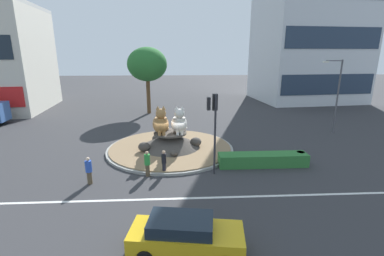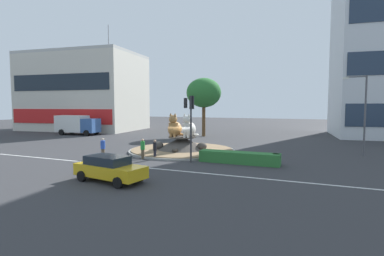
{
  "view_description": "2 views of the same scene",
  "coord_description": "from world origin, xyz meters",
  "views": [
    {
      "loc": [
        0.62,
        -21.65,
        7.79
      ],
      "look_at": [
        1.83,
        0.27,
        1.76
      ],
      "focal_mm": 25.53,
      "sensor_mm": 36.0,
      "label": 1
    },
    {
      "loc": [
        12.22,
        -26.55,
        4.55
      ],
      "look_at": [
        0.19,
        2.1,
        2.19
      ],
      "focal_mm": 27.79,
      "sensor_mm": 36.0,
      "label": 2
    }
  ],
  "objects": [
    {
      "name": "sedan_on_far_lane",
      "position": [
        0.86,
        -12.29,
        0.81
      ],
      "size": [
        4.73,
        2.46,
        1.54
      ],
      "rotation": [
        0.0,
        0.0,
        -0.14
      ],
      "color": "gold",
      "rests_on": "ground"
    },
    {
      "name": "traffic_light_mast",
      "position": [
        2.94,
        -4.81,
        3.89
      ],
      "size": [
        0.71,
        0.57,
        5.32
      ],
      "rotation": [
        0.0,
        0.0,
        1.65
      ],
      "color": "#2D2D33",
      "rests_on": "ground"
    },
    {
      "name": "roundabout_island",
      "position": [
        -0.01,
        -0.0,
        0.53
      ],
      "size": [
        10.45,
        10.45,
        1.49
      ],
      "color": "gray",
      "rests_on": "ground"
    },
    {
      "name": "broadleaf_tree_behind_island",
      "position": [
        -3.16,
        14.54,
        6.39
      ],
      "size": [
        5.08,
        5.08,
        8.59
      ],
      "color": "brown",
      "rests_on": "ground"
    },
    {
      "name": "cat_statue_white",
      "position": [
        0.76,
        -0.15,
        2.34
      ],
      "size": [
        1.46,
        2.37,
        2.33
      ],
      "rotation": [
        0.0,
        0.0,
        -1.5
      ],
      "color": "silver",
      "rests_on": "roundabout_island"
    },
    {
      "name": "streetlight_arm",
      "position": [
        16.02,
        3.91,
        4.17
      ],
      "size": [
        1.98,
        0.29,
        7.22
      ],
      "rotation": [
        0.0,
        0.0,
        3.19
      ],
      "color": "#4C4C51",
      "rests_on": "ground"
    },
    {
      "name": "litter_bin",
      "position": [
        9.5,
        -3.56,
        0.45
      ],
      "size": [
        0.56,
        0.56,
        0.9
      ],
      "color": "#2D4233",
      "rests_on": "ground"
    },
    {
      "name": "clipped_hedge_strip",
      "position": [
        6.67,
        -3.78,
        0.45
      ],
      "size": [
        6.32,
        1.2,
        0.9
      ],
      "primitive_type": "cube",
      "color": "#2D7033",
      "rests_on": "ground"
    },
    {
      "name": "ground_plane",
      "position": [
        0.0,
        0.0,
        0.0
      ],
      "size": [
        160.0,
        160.0,
        0.0
      ],
      "primitive_type": "plane",
      "color": "#333335"
    },
    {
      "name": "pedestrian_green_shirt",
      "position": [
        -1.38,
        -5.04,
        0.91
      ],
      "size": [
        0.37,
        0.37,
        1.73
      ],
      "rotation": [
        0.0,
        0.0,
        1.39
      ],
      "color": "brown",
      "rests_on": "ground"
    },
    {
      "name": "lane_centreline",
      "position": [
        0.0,
        -8.07,
        0.0
      ],
      "size": [
        112.0,
        0.2,
        0.01
      ],
      "primitive_type": "cube",
      "color": "silver",
      "rests_on": "ground"
    },
    {
      "name": "pedestrian_black_shirt",
      "position": [
        -0.31,
        -4.82,
        0.89
      ],
      "size": [
        0.32,
        0.32,
        1.67
      ],
      "rotation": [
        0.0,
        0.0,
        3.63
      ],
      "color": "black",
      "rests_on": "ground"
    },
    {
      "name": "cat_statue_tabby",
      "position": [
        -0.73,
        -0.2,
        2.35
      ],
      "size": [
        1.57,
        2.47,
        2.36
      ],
      "rotation": [
        0.0,
        0.0,
        -1.43
      ],
      "color": "#9E703D",
      "rests_on": "roundabout_island"
    },
    {
      "name": "pedestrian_blue_shirt",
      "position": [
        -4.82,
        -5.97,
        0.91
      ],
      "size": [
        0.4,
        0.4,
        1.74
      ],
      "rotation": [
        0.0,
        0.0,
        3.05
      ],
      "color": "brown",
      "rests_on": "ground"
    }
  ]
}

